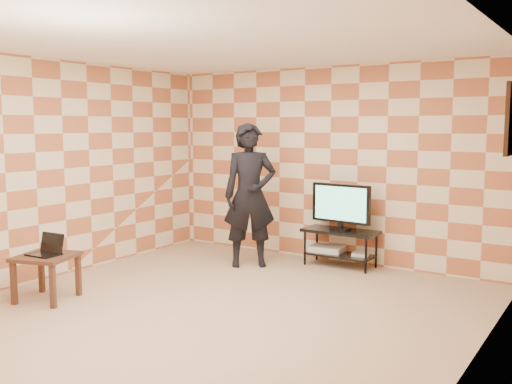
% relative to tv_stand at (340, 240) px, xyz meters
% --- Properties ---
extents(floor, '(5.00, 5.00, 0.00)m').
position_rel_tv_stand_xyz_m(floor, '(-0.30, -2.22, -0.37)').
color(floor, tan).
rests_on(floor, ground).
extents(wall_back, '(5.00, 0.02, 2.70)m').
position_rel_tv_stand_xyz_m(wall_back, '(-0.30, 0.28, 0.98)').
color(wall_back, beige).
rests_on(wall_back, ground).
extents(wall_front, '(5.00, 0.02, 2.70)m').
position_rel_tv_stand_xyz_m(wall_front, '(-0.30, -4.72, 0.98)').
color(wall_front, beige).
rests_on(wall_front, ground).
extents(wall_left, '(0.02, 5.00, 2.70)m').
position_rel_tv_stand_xyz_m(wall_left, '(-2.80, -2.22, 0.98)').
color(wall_left, beige).
rests_on(wall_left, ground).
extents(wall_right, '(0.02, 5.00, 2.70)m').
position_rel_tv_stand_xyz_m(wall_right, '(2.20, -2.22, 0.98)').
color(wall_right, beige).
rests_on(wall_right, ground).
extents(ceiling, '(5.00, 5.00, 0.02)m').
position_rel_tv_stand_xyz_m(ceiling, '(-0.30, -2.22, 2.33)').
color(ceiling, white).
rests_on(ceiling, wall_back).
extents(tv_stand, '(1.00, 0.45, 0.50)m').
position_rel_tv_stand_xyz_m(tv_stand, '(0.00, 0.00, 0.00)').
color(tv_stand, black).
rests_on(tv_stand, floor).
extents(tv, '(0.85, 0.18, 0.62)m').
position_rel_tv_stand_xyz_m(tv, '(0.00, -0.00, 0.48)').
color(tv, black).
rests_on(tv, tv_stand).
extents(dvd_player, '(0.48, 0.37, 0.08)m').
position_rel_tv_stand_xyz_m(dvd_player, '(-0.22, 0.03, -0.16)').
color(dvd_player, silver).
rests_on(dvd_player, tv_stand).
extents(game_console, '(0.23, 0.19, 0.05)m').
position_rel_tv_stand_xyz_m(game_console, '(0.29, 0.01, -0.17)').
color(game_console, silver).
rests_on(game_console, tv_stand).
extents(side_table, '(0.71, 0.71, 0.50)m').
position_rel_tv_stand_xyz_m(side_table, '(-2.05, -3.10, 0.05)').
color(side_table, '#362014').
rests_on(side_table, floor).
extents(laptop, '(0.35, 0.28, 0.22)m').
position_rel_tv_stand_xyz_m(laptop, '(-2.05, -3.08, 0.18)').
color(laptop, black).
rests_on(laptop, side_table).
extents(person, '(0.83, 0.80, 1.92)m').
position_rel_tv_stand_xyz_m(person, '(-1.04, -0.63, 0.60)').
color(person, black).
rests_on(person, floor).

